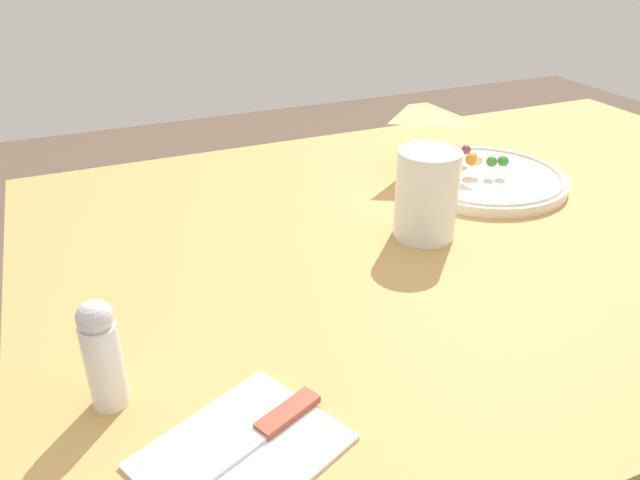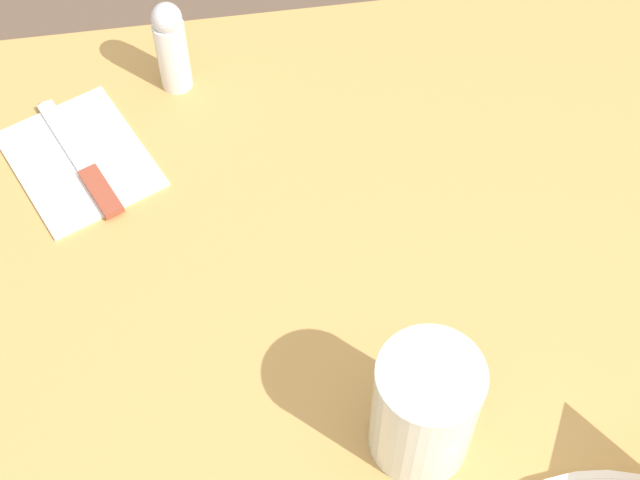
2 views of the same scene
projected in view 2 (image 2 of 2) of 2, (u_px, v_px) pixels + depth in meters
name	position (u px, v px, depth m)	size (l,w,h in m)	color
milk_glass	(424.00, 412.00, 0.78)	(0.09, 0.09, 0.12)	white
napkin_folded	(80.00, 159.00, 0.99)	(0.19, 0.18, 0.00)	white
butter_knife	(82.00, 162.00, 0.98)	(0.17, 0.09, 0.01)	#99422D
salt_shaker	(171.00, 46.00, 1.00)	(0.03, 0.03, 0.11)	silver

